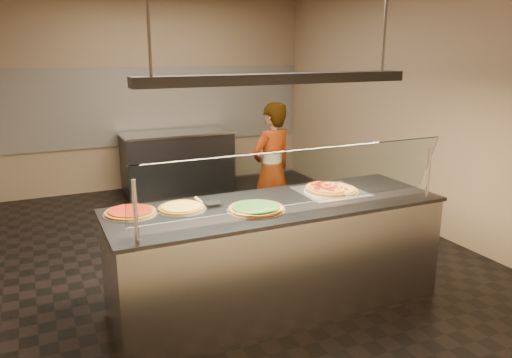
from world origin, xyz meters
name	(u,v)px	position (x,y,z in m)	size (l,w,h in m)	color
ground	(224,250)	(0.00, 0.00, -0.01)	(5.00, 6.00, 0.02)	black
wall_back	(154,93)	(0.00, 3.01, 1.50)	(5.00, 0.02, 3.00)	#8F7D5C
wall_front	(429,186)	(0.00, -3.01, 1.50)	(5.00, 0.02, 3.00)	#8F7D5C
wall_right	(410,105)	(2.51, 0.00, 1.50)	(0.02, 6.00, 3.00)	#8F7D5C
tile_band	(155,106)	(0.00, 2.98, 1.30)	(4.90, 0.02, 1.20)	silver
serving_counter	(276,255)	(-0.02, -1.34, 0.47)	(2.82, 0.94, 0.93)	#B7B7BC
sneeze_guard	(298,178)	(-0.02, -1.69, 1.23)	(2.58, 0.18, 0.54)	#B7B7BC
perforated_tray	(331,191)	(0.57, -1.24, 0.94)	(0.57, 0.57, 0.01)	silver
half_pizza_pepperoni	(320,189)	(0.46, -1.24, 0.96)	(0.25, 0.46, 0.05)	brown
half_pizza_sausage	(341,187)	(0.68, -1.24, 0.96)	(0.24, 0.46, 0.04)	brown
pizza_spinach	(256,208)	(-0.26, -1.44, 0.95)	(0.47, 0.47, 0.03)	silver
pizza_cheese	(181,207)	(-0.79, -1.16, 0.94)	(0.40, 0.40, 0.03)	silver
pizza_tomato	(130,212)	(-1.19, -1.11, 0.94)	(0.42, 0.42, 0.03)	silver
pizza_spatula	(205,201)	(-0.58, -1.11, 0.96)	(0.18, 0.23, 0.02)	#B7B7BC
prep_table	(178,161)	(0.22, 2.55, 0.47)	(1.69, 0.74, 0.93)	#333337
worker	(272,169)	(0.72, 0.25, 0.79)	(0.58, 0.38, 1.59)	#2E2931
heat_lamp_housing	(278,79)	(-0.02, -1.34, 1.95)	(2.30, 0.18, 0.08)	#333337
lamp_rod_left	(147,0)	(-1.02, -1.34, 2.50)	(0.02, 0.02, 1.01)	#B7B7BC
lamp_rod_right	(386,9)	(0.98, -1.34, 2.50)	(0.02, 0.02, 1.01)	#B7B7BC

